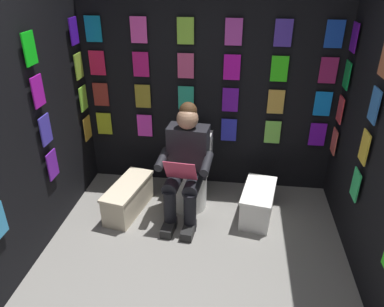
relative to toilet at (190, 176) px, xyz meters
name	(u,v)px	position (x,y,z in m)	size (l,w,h in m)	color
display_wall_back	(209,95)	(-0.14, -0.50, 0.75)	(2.85, 0.14, 2.14)	black
display_wall_left	(376,145)	(-1.56, 0.59, 0.75)	(0.14, 2.09, 2.14)	black
display_wall_right	(36,127)	(1.29, 0.59, 0.75)	(0.14, 2.09, 2.14)	black
toilet	(190,176)	(0.00, 0.00, 0.00)	(0.42, 0.57, 0.77)	white
person_reading	(186,164)	(0.02, 0.23, 0.27)	(0.55, 0.71, 1.19)	black
comic_longbox_near	(128,198)	(0.62, 0.25, -0.16)	(0.41, 0.75, 0.33)	beige
comic_longbox_far	(258,203)	(-0.72, 0.18, -0.16)	(0.40, 0.63, 0.34)	white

